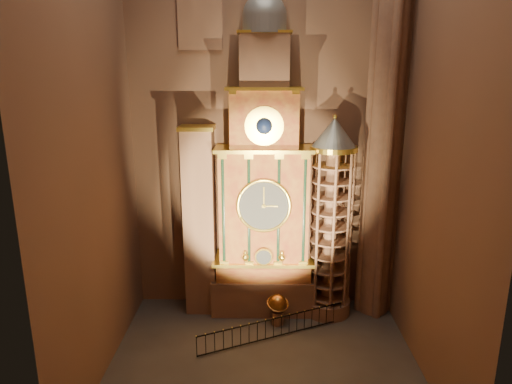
{
  "coord_description": "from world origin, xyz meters",
  "views": [
    {
      "loc": [
        -0.14,
        -18.02,
        12.86
      ],
      "look_at": [
        -0.38,
        3.0,
        7.28
      ],
      "focal_mm": 32.0,
      "sensor_mm": 36.0,
      "label": 1
    }
  ],
  "objects_px": {
    "astronomical_clock": "(264,194)",
    "iron_railing": "(274,328)",
    "celestial_globe": "(278,307)",
    "stair_turret": "(330,221)",
    "portrait_tower": "(200,221)"
  },
  "relations": [
    {
      "from": "astronomical_clock",
      "to": "celestial_globe",
      "type": "distance_m",
      "value": 5.94
    },
    {
      "from": "portrait_tower",
      "to": "iron_railing",
      "type": "distance_m",
      "value": 6.69
    },
    {
      "from": "celestial_globe",
      "to": "stair_turret",
      "type": "bearing_deg",
      "value": 25.35
    },
    {
      "from": "portrait_tower",
      "to": "stair_turret",
      "type": "xyz_separation_m",
      "value": [
        6.9,
        -0.28,
        0.12
      ]
    },
    {
      "from": "stair_turret",
      "to": "celestial_globe",
      "type": "distance_m",
      "value": 5.25
    },
    {
      "from": "astronomical_clock",
      "to": "stair_turret",
      "type": "xyz_separation_m",
      "value": [
        3.5,
        -0.26,
        -1.41
      ]
    },
    {
      "from": "astronomical_clock",
      "to": "iron_railing",
      "type": "height_order",
      "value": "astronomical_clock"
    },
    {
      "from": "celestial_globe",
      "to": "iron_railing",
      "type": "distance_m",
      "value": 1.45
    },
    {
      "from": "stair_turret",
      "to": "iron_railing",
      "type": "bearing_deg",
      "value": -138.3
    },
    {
      "from": "portrait_tower",
      "to": "iron_railing",
      "type": "bearing_deg",
      "value": -37.21
    },
    {
      "from": "celestial_globe",
      "to": "iron_railing",
      "type": "relative_size",
      "value": 0.23
    },
    {
      "from": "iron_railing",
      "to": "portrait_tower",
      "type": "bearing_deg",
      "value": 142.79
    },
    {
      "from": "celestial_globe",
      "to": "iron_railing",
      "type": "xyz_separation_m",
      "value": [
        -0.25,
        -1.37,
        -0.41
      ]
    },
    {
      "from": "portrait_tower",
      "to": "astronomical_clock",
      "type": "bearing_deg",
      "value": -0.29
    },
    {
      "from": "iron_railing",
      "to": "stair_turret",
      "type": "bearing_deg",
      "value": 41.7
    }
  ]
}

